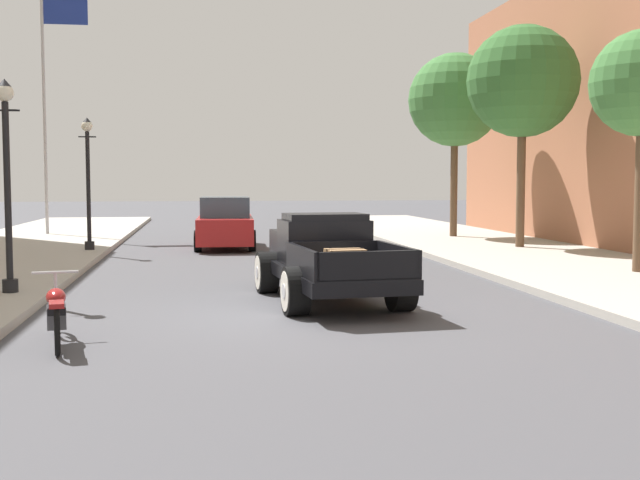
{
  "coord_description": "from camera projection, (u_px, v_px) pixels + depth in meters",
  "views": [
    {
      "loc": [
        -1.76,
        -12.86,
        2.2
      ],
      "look_at": [
        0.58,
        2.79,
        1.0
      ],
      "focal_mm": 44.83,
      "sensor_mm": 36.0,
      "label": 1
    }
  ],
  "objects": [
    {
      "name": "hotrod_truck_black",
      "position": [
        325.0,
        259.0,
        14.63
      ],
      "size": [
        2.47,
        5.04,
        1.58
      ],
      "color": "black",
      "rests_on": "ground"
    },
    {
      "name": "street_lamp_near",
      "position": [
        7.0,
        169.0,
        14.37
      ],
      "size": [
        0.5,
        0.32,
        3.85
      ],
      "color": "black",
      "rests_on": "sidewalk_left"
    },
    {
      "name": "ground_plane",
      "position": [
        310.0,
        314.0,
        13.1
      ],
      "size": [
        140.0,
        140.0,
        0.0
      ],
      "primitive_type": "plane",
      "color": "#47474C"
    },
    {
      "name": "street_tree_second",
      "position": [
        523.0,
        82.0,
        24.03
      ],
      "size": [
        3.37,
        3.37,
        6.69
      ],
      "color": "brown",
      "rests_on": "sidewalk_right"
    },
    {
      "name": "motorcycle_parked",
      "position": [
        56.0,
        312.0,
        10.6
      ],
      "size": [
        0.66,
        2.1,
        0.93
      ],
      "color": "black",
      "rests_on": "ground"
    },
    {
      "name": "street_tree_third",
      "position": [
        455.0,
        100.0,
        28.64
      ],
      "size": [
        3.34,
        3.34,
        6.58
      ],
      "color": "brown",
      "rests_on": "sidewalk_right"
    },
    {
      "name": "flagpole",
      "position": [
        50.0,
        84.0,
        29.95
      ],
      "size": [
        1.74,
        0.16,
        9.16
      ],
      "color": "#B2B2B7",
      "rests_on": "sidewalk_left"
    },
    {
      "name": "car_background_red",
      "position": [
        225.0,
        224.0,
        25.6
      ],
      "size": [
        1.99,
        4.36,
        1.65
      ],
      "color": "#AD1E1E",
      "rests_on": "ground"
    },
    {
      "name": "street_lamp_far",
      "position": [
        88.0,
        173.0,
        23.24
      ],
      "size": [
        0.5,
        0.32,
        3.85
      ],
      "color": "black",
      "rests_on": "sidewalk_left"
    }
  ]
}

